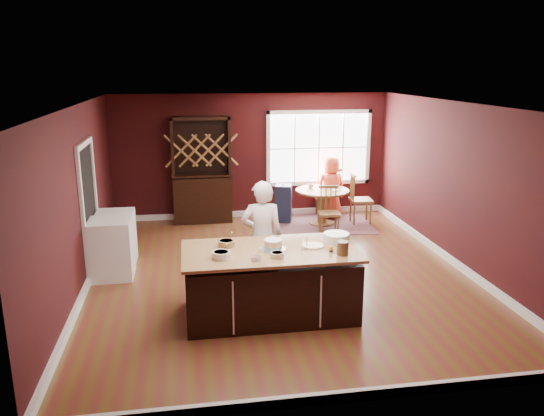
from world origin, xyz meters
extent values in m
plane|color=brown|center=(0.00, 0.00, 0.00)|extent=(7.00, 7.00, 0.00)
plane|color=white|center=(0.00, 0.00, 2.70)|extent=(7.00, 7.00, 0.00)
plane|color=#360D0A|center=(0.00, 3.50, 1.35)|extent=(6.00, 0.00, 6.00)
plane|color=#360D0A|center=(0.00, -3.50, 1.35)|extent=(6.00, 0.00, 6.00)
plane|color=#360D0A|center=(-3.00, 0.00, 1.35)|extent=(0.00, 7.00, 7.00)
plane|color=#360D0A|center=(3.00, 0.00, 1.35)|extent=(0.00, 7.00, 7.00)
cube|color=black|center=(-0.38, -1.42, 0.41)|extent=(2.22, 1.13, 0.83)
cube|color=tan|center=(-0.38, -1.42, 0.90)|extent=(2.30, 1.21, 0.04)
cylinder|color=brown|center=(1.37, 2.59, 0.02)|extent=(0.52, 0.52, 0.04)
cylinder|color=brown|center=(1.37, 2.59, 0.35)|extent=(0.19, 0.19, 0.67)
cylinder|color=brown|center=(1.37, 2.59, 0.73)|extent=(1.12, 1.12, 0.04)
imported|color=silver|center=(-0.37, -0.64, 0.84)|extent=(0.66, 0.47, 1.68)
cylinder|color=silver|center=(-1.03, -1.64, 0.96)|extent=(0.23, 0.23, 0.09)
cylinder|color=olive|center=(-0.93, -1.19, 0.96)|extent=(0.22, 0.22, 0.08)
cylinder|color=silver|center=(-0.61, -1.77, 0.94)|extent=(0.13, 0.13, 0.05)
cylinder|color=beige|center=(-0.33, -1.72, 0.95)|extent=(0.17, 0.17, 0.07)
cylinder|color=silver|center=(0.07, -1.48, 1.00)|extent=(0.09, 0.09, 0.17)
cylinder|color=#F5EBA5|center=(0.22, -1.38, 0.93)|extent=(0.28, 0.28, 0.02)
cylinder|color=silver|center=(0.57, -1.24, 0.98)|extent=(0.35, 0.35, 0.12)
cylinder|color=brown|center=(0.51, -1.76, 1.01)|extent=(0.15, 0.15, 0.18)
cube|color=brown|center=(1.37, 2.59, 0.01)|extent=(2.23, 1.80, 0.01)
imported|color=#F35136|center=(1.68, 3.03, 0.69)|extent=(0.73, 0.54, 1.38)
cylinder|color=beige|center=(1.62, 2.47, 0.76)|extent=(0.19, 0.19, 0.01)
imported|color=white|center=(1.17, 2.78, 0.80)|extent=(0.13, 0.13, 0.09)
cube|color=black|center=(-1.11, 3.22, 1.13)|extent=(1.23, 0.51, 2.25)
cube|color=white|center=(-2.64, 0.28, 0.47)|extent=(0.65, 0.63, 0.94)
cube|color=white|center=(-2.64, 0.92, 0.45)|extent=(0.62, 0.60, 0.90)
camera|label=1|loc=(-1.41, -7.92, 3.25)|focal=35.00mm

